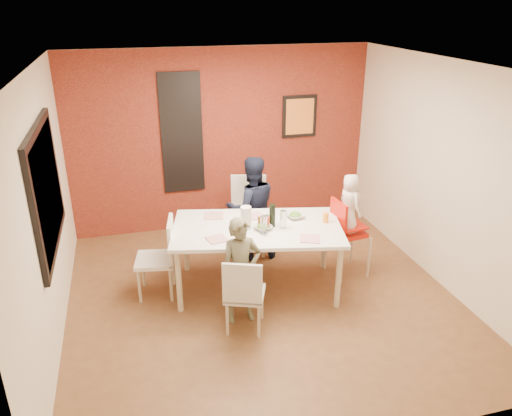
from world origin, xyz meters
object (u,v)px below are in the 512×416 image
object	(u,v)px
dining_table	(257,232)
wine_bottle	(272,216)
paper_towel_roll	(246,218)
child_near	(241,271)
child_far	(252,208)
chair_far	(249,210)
high_chair	(346,230)
toddler	(350,203)
chair_near	(244,292)
chair_left	(162,254)

from	to	relation	value
dining_table	wine_bottle	size ratio (longest dim) A/B	7.79
wine_bottle	paper_towel_roll	distance (m)	0.31
child_near	child_far	bearing A→B (deg)	67.70
chair_far	high_chair	size ratio (longest dim) A/B	1.02
high_chair	wine_bottle	world-z (taller)	wine_bottle
chair_far	child_far	size ratio (longest dim) A/B	0.73
chair_far	toddler	size ratio (longest dim) A/B	1.41
child_near	chair_near	bearing A→B (deg)	-100.31
child_near	wine_bottle	world-z (taller)	child_near
chair_far	toddler	distance (m)	1.50
chair_near	toddler	size ratio (longest dim) A/B	1.18
chair_near	child_far	world-z (taller)	child_far
chair_near	wine_bottle	xyz separation A→B (m)	(0.54, 0.79, 0.47)
child_near	chair_left	bearing A→B (deg)	132.77
wine_bottle	toddler	bearing A→B (deg)	3.90
child_near	paper_towel_roll	size ratio (longest dim) A/B	4.39
chair_far	wine_bottle	size ratio (longest dim) A/B	3.78
wine_bottle	child_far	bearing A→B (deg)	92.09
chair_far	chair_left	bearing A→B (deg)	-131.27
high_chair	paper_towel_roll	xyz separation A→B (m)	(-1.30, -0.05, 0.34)
dining_table	chair_near	bearing A→B (deg)	-114.18
high_chair	child_far	world-z (taller)	child_far
high_chair	wine_bottle	bearing A→B (deg)	86.33
child_near	paper_towel_roll	world-z (taller)	child_near
chair_far	toddler	world-z (taller)	toddler
chair_far	child_near	distance (m)	1.72
high_chair	toddler	xyz separation A→B (m)	(0.03, 0.01, 0.36)
dining_table	high_chair	distance (m)	1.17
dining_table	wine_bottle	distance (m)	0.28
chair_far	child_near	world-z (taller)	child_near
toddler	wine_bottle	size ratio (longest dim) A/B	2.68
toddler	wine_bottle	xyz separation A→B (m)	(-1.02, -0.07, -0.02)
chair_left	child_near	distance (m)	1.09
wine_bottle	chair_near	bearing A→B (deg)	-124.52
high_chair	paper_towel_roll	size ratio (longest dim) A/B	3.73
high_chair	child_near	world-z (taller)	child_near
child_near	child_far	xyz separation A→B (m)	(0.48, 1.40, 0.11)
dining_table	chair_far	bearing A→B (deg)	81.17
dining_table	child_far	distance (m)	0.82
high_chair	chair_left	bearing A→B (deg)	79.23
paper_towel_roll	toddler	bearing A→B (deg)	2.23
chair_near	wine_bottle	distance (m)	1.07
toddler	paper_towel_roll	xyz separation A→B (m)	(-1.33, -0.05, -0.02)
wine_bottle	high_chair	bearing A→B (deg)	3.65
chair_near	paper_towel_roll	size ratio (longest dim) A/B	3.18
dining_table	toddler	distance (m)	1.21
chair_near	child_far	xyz separation A→B (m)	(0.51, 1.63, 0.23)
chair_near	child_far	size ratio (longest dim) A/B	0.61
chair_far	wine_bottle	world-z (taller)	wine_bottle
chair_far	toddler	bearing A→B (deg)	-31.14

